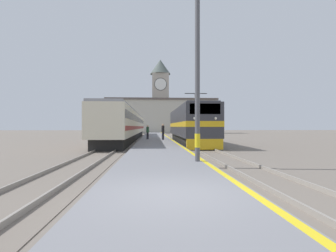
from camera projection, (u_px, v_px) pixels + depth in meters
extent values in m
plane|color=#70665B|center=(156.00, 140.00, 35.92)|extent=(200.00, 200.00, 0.00)
cube|color=slate|center=(156.00, 141.00, 30.93)|extent=(3.89, 140.00, 0.31)
cube|color=yellow|center=(171.00, 139.00, 31.04)|extent=(0.20, 140.00, 0.00)
cube|color=#70665B|center=(185.00, 142.00, 31.14)|extent=(2.84, 140.00, 0.02)
cube|color=gray|center=(179.00, 141.00, 31.10)|extent=(0.07, 140.00, 0.14)
cube|color=gray|center=(191.00, 141.00, 31.18)|extent=(0.07, 140.00, 0.14)
cube|color=#70665B|center=(124.00, 142.00, 30.70)|extent=(2.83, 140.00, 0.02)
cube|color=gray|center=(117.00, 141.00, 30.66)|extent=(0.07, 140.00, 0.14)
cube|color=gray|center=(130.00, 141.00, 30.74)|extent=(0.07, 140.00, 0.14)
cube|color=black|center=(189.00, 139.00, 27.79)|extent=(2.46, 15.28, 0.90)
cube|color=#333338|center=(189.00, 122.00, 27.79)|extent=(2.90, 16.61, 2.80)
cube|color=gold|center=(189.00, 125.00, 27.79)|extent=(2.92, 16.63, 0.44)
cube|color=gold|center=(205.00, 144.00, 19.65)|extent=(2.75, 0.30, 0.81)
cube|color=black|center=(205.00, 109.00, 19.57)|extent=(2.32, 0.12, 0.80)
sphere|color=white|center=(194.00, 118.00, 19.48)|extent=(0.20, 0.20, 0.20)
sphere|color=white|center=(216.00, 118.00, 19.57)|extent=(0.20, 0.20, 0.20)
cube|color=#4C4C51|center=(189.00, 108.00, 27.80)|extent=(2.61, 15.78, 0.12)
cylinder|color=#333333|center=(197.00, 99.00, 23.30)|extent=(0.06, 0.63, 1.03)
cylinder|color=#333333|center=(195.00, 99.00, 24.00)|extent=(0.06, 0.63, 1.03)
cube|color=#262626|center=(196.00, 93.00, 23.66)|extent=(2.03, 0.08, 0.06)
cube|color=black|center=(129.00, 136.00, 37.49)|extent=(2.47, 37.60, 0.90)
cube|color=beige|center=(129.00, 124.00, 37.49)|extent=(2.90, 39.17, 2.66)
cube|color=black|center=(129.00, 120.00, 37.49)|extent=(2.92, 38.39, 0.64)
cube|color=maroon|center=(129.00, 127.00, 37.49)|extent=(2.92, 38.39, 0.36)
cube|color=gray|center=(129.00, 114.00, 37.50)|extent=(2.67, 39.17, 0.20)
cylinder|color=#4C4C51|center=(197.00, 63.00, 11.36)|extent=(0.21, 0.21, 8.57)
cylinder|color=yellow|center=(197.00, 141.00, 11.35)|extent=(0.23, 0.23, 0.60)
cylinder|color=#23232D|center=(148.00, 136.00, 31.61)|extent=(0.26, 0.26, 0.80)
cylinder|color=#234C33|center=(148.00, 130.00, 31.61)|extent=(0.34, 0.34, 0.67)
sphere|color=tan|center=(148.00, 126.00, 31.61)|extent=(0.22, 0.22, 0.22)
cylinder|color=#23232D|center=(163.00, 136.00, 30.03)|extent=(0.26, 0.26, 0.87)
cylinder|color=black|center=(163.00, 129.00, 30.03)|extent=(0.34, 0.34, 0.73)
sphere|color=tan|center=(163.00, 125.00, 30.03)|extent=(0.24, 0.24, 0.24)
cube|color=#ADA393|center=(160.00, 103.00, 80.80)|extent=(5.00, 5.00, 18.06)
cylinder|color=black|center=(161.00, 84.00, 78.30)|extent=(3.80, 0.06, 3.80)
cylinder|color=white|center=(161.00, 84.00, 78.27)|extent=(3.50, 0.10, 3.50)
cone|color=#47514C|center=(160.00, 67.00, 80.83)|extent=(6.25, 6.25, 4.50)
cube|color=#B7B2A3|center=(162.00, 117.00, 72.33)|extent=(29.60, 6.28, 8.99)
cube|color=#564C47|center=(162.00, 100.00, 72.34)|extent=(30.20, 6.88, 0.50)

